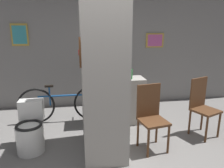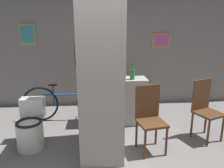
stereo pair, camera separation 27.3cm
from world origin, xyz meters
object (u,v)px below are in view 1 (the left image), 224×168
object	(u,v)px
bicycle	(65,104)
bottle_tall	(130,73)
chair_near_pillar	(151,115)
toilet	(30,131)
chair_by_doorway	(202,105)

from	to	relation	value
bicycle	bottle_tall	distance (m)	1.45
chair_near_pillar	toilet	bearing A→B (deg)	162.95
chair_by_doorway	toilet	bearing A→B (deg)	158.98
toilet	chair_by_doorway	world-z (taller)	chair_by_doorway
toilet	chair_by_doorway	distance (m)	2.89
toilet	bicycle	xyz separation A→B (m)	(0.47, 1.00, 0.06)
bottle_tall	toilet	bearing A→B (deg)	-157.59
toilet	chair_near_pillar	size ratio (longest dim) A/B	0.74
chair_near_pillar	bottle_tall	xyz separation A→B (m)	(-0.12, 0.92, 0.46)
toilet	bicycle	size ratio (longest dim) A/B	0.41
toilet	chair_by_doorway	bearing A→B (deg)	1.54
chair_near_pillar	bottle_tall	bearing A→B (deg)	86.81
chair_near_pillar	chair_by_doorway	distance (m)	1.06
bicycle	bottle_tall	size ratio (longest dim) A/B	5.96
toilet	bottle_tall	size ratio (longest dim) A/B	2.46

